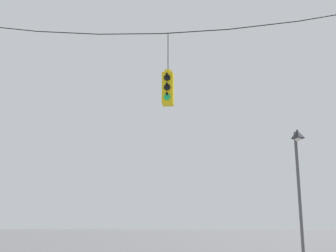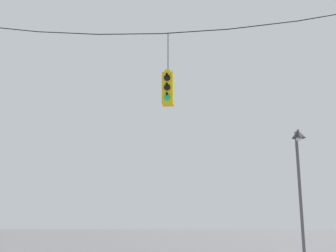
# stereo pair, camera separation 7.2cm
# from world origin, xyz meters

# --- Properties ---
(span_wire) EXTENTS (14.93, 0.03, 0.77)m
(span_wire) POSITION_xyz_m (0.00, -0.13, 7.93)
(span_wire) COLOR black
(traffic_light_over_intersection) EXTENTS (0.34, 0.46, 2.40)m
(traffic_light_over_intersection) POSITION_xyz_m (-0.86, -0.14, 5.82)
(traffic_light_over_intersection) COLOR yellow
(street_lamp) EXTENTS (0.53, 0.91, 5.33)m
(street_lamp) POSITION_xyz_m (3.67, 4.48, 4.09)
(street_lamp) COLOR #515156
(street_lamp) RESTS_ON ground_plane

